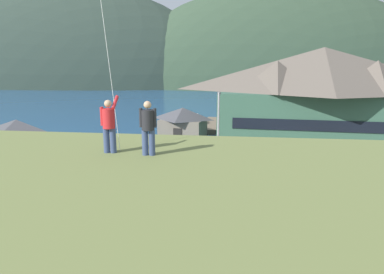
{
  "coord_description": "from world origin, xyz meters",
  "views": [
    {
      "loc": [
        3.04,
        -18.32,
        9.65
      ],
      "look_at": [
        -0.32,
        9.0,
        3.7
      ],
      "focal_mm": 32.52,
      "sensor_mm": 36.0,
      "label": 1
    }
  ],
  "objects_px": {
    "storage_shed_near_lot": "(19,150)",
    "parked_car_corner_spot": "(177,174)",
    "parked_car_lone_by_shed": "(111,172)",
    "person_kite_flyer": "(109,124)",
    "harbor_lodge": "(321,96)",
    "parked_car_mid_row_far": "(290,213)",
    "wharf_dock": "(216,125)",
    "parked_car_front_row_end": "(184,216)",
    "person_companion": "(148,126)",
    "moored_boat_wharfside": "(193,123)",
    "moored_boat_outer_mooring": "(240,126)",
    "parking_light_pole": "(218,128)",
    "parked_car_front_row_silver": "(84,205)",
    "parked_car_back_row_right": "(359,183)",
    "storage_shed_waterside": "(183,123)",
    "parked_car_mid_row_center": "(242,180)"
  },
  "relations": [
    {
      "from": "parked_car_back_row_right",
      "to": "parked_car_corner_spot",
      "type": "xyz_separation_m",
      "value": [
        -13.53,
        0.5,
        0.0
      ]
    },
    {
      "from": "moored_boat_wharfside",
      "to": "parked_car_corner_spot",
      "type": "bearing_deg",
      "value": -86.11
    },
    {
      "from": "wharf_dock",
      "to": "parked_car_front_row_end",
      "type": "distance_m",
      "value": 33.34
    },
    {
      "from": "moored_boat_outer_mooring",
      "to": "person_companion",
      "type": "bearing_deg",
      "value": -95.22
    },
    {
      "from": "harbor_lodge",
      "to": "parked_car_mid_row_far",
      "type": "distance_m",
      "value": 21.68
    },
    {
      "from": "parked_car_front_row_silver",
      "to": "parked_car_back_row_right",
      "type": "height_order",
      "value": "same"
    },
    {
      "from": "parked_car_front_row_silver",
      "to": "parked_car_lone_by_shed",
      "type": "height_order",
      "value": "same"
    },
    {
      "from": "harbor_lodge",
      "to": "parked_car_corner_spot",
      "type": "relative_size",
      "value": 5.48
    },
    {
      "from": "parked_car_mid_row_far",
      "to": "storage_shed_waterside",
      "type": "bearing_deg",
      "value": 112.94
    },
    {
      "from": "moored_boat_wharfside",
      "to": "wharf_dock",
      "type": "bearing_deg",
      "value": 17.76
    },
    {
      "from": "moored_boat_wharfside",
      "to": "harbor_lodge",
      "type": "bearing_deg",
      "value": -35.31
    },
    {
      "from": "parked_car_front_row_end",
      "to": "parking_light_pole",
      "type": "height_order",
      "value": "parking_light_pole"
    },
    {
      "from": "wharf_dock",
      "to": "person_companion",
      "type": "relative_size",
      "value": 6.52
    },
    {
      "from": "storage_shed_near_lot",
      "to": "moored_boat_wharfside",
      "type": "relative_size",
      "value": 1.2
    },
    {
      "from": "moored_boat_wharfside",
      "to": "moored_boat_outer_mooring",
      "type": "bearing_deg",
      "value": -12.56
    },
    {
      "from": "wharf_dock",
      "to": "parked_car_lone_by_shed",
      "type": "distance_m",
      "value": 26.93
    },
    {
      "from": "storage_shed_near_lot",
      "to": "parked_car_corner_spot",
      "type": "relative_size",
      "value": 1.77
    },
    {
      "from": "parked_car_mid_row_far",
      "to": "parked_car_mid_row_center",
      "type": "height_order",
      "value": "same"
    },
    {
      "from": "parked_car_back_row_right",
      "to": "parked_car_mid_row_far",
      "type": "xyz_separation_m",
      "value": [
        -5.77,
        -5.92,
        0.0
      ]
    },
    {
      "from": "storage_shed_near_lot",
      "to": "parking_light_pole",
      "type": "height_order",
      "value": "parking_light_pole"
    },
    {
      "from": "wharf_dock",
      "to": "parking_light_pole",
      "type": "relative_size",
      "value": 1.6
    },
    {
      "from": "storage_shed_near_lot",
      "to": "person_kite_flyer",
      "type": "bearing_deg",
      "value": -47.89
    },
    {
      "from": "harbor_lodge",
      "to": "parked_car_mid_row_center",
      "type": "height_order",
      "value": "harbor_lodge"
    },
    {
      "from": "parked_car_front_row_silver",
      "to": "wharf_dock",
      "type": "bearing_deg",
      "value": 79.15
    },
    {
      "from": "person_kite_flyer",
      "to": "person_companion",
      "type": "distance_m",
      "value": 1.35
    },
    {
      "from": "parked_car_corner_spot",
      "to": "parked_car_mid_row_center",
      "type": "height_order",
      "value": "same"
    },
    {
      "from": "moored_boat_wharfside",
      "to": "person_kite_flyer",
      "type": "height_order",
      "value": "person_kite_flyer"
    },
    {
      "from": "storage_shed_waterside",
      "to": "parked_car_mid_row_far",
      "type": "height_order",
      "value": "storage_shed_waterside"
    },
    {
      "from": "storage_shed_near_lot",
      "to": "moored_boat_outer_mooring",
      "type": "bearing_deg",
      "value": 52.96
    },
    {
      "from": "parked_car_front_row_silver",
      "to": "moored_boat_outer_mooring",
      "type": "bearing_deg",
      "value": 71.89
    },
    {
      "from": "parked_car_lone_by_shed",
      "to": "person_kite_flyer",
      "type": "xyz_separation_m",
      "value": [
        5.66,
        -14.89,
        6.61
      ]
    },
    {
      "from": "moored_boat_wharfside",
      "to": "parked_car_lone_by_shed",
      "type": "xyz_separation_m",
      "value": [
        -3.62,
        -24.94,
        0.34
      ]
    },
    {
      "from": "wharf_dock",
      "to": "parked_car_mid_row_far",
      "type": "distance_m",
      "value": 32.85
    },
    {
      "from": "parked_car_front_row_silver",
      "to": "parking_light_pole",
      "type": "distance_m",
      "value": 12.97
    },
    {
      "from": "parked_car_front_row_silver",
      "to": "parking_light_pole",
      "type": "xyz_separation_m",
      "value": [
        7.7,
        9.95,
        3.13
      ]
    },
    {
      "from": "moored_boat_wharfside",
      "to": "parked_car_front_row_end",
      "type": "height_order",
      "value": "moored_boat_wharfside"
    },
    {
      "from": "storage_shed_near_lot",
      "to": "moored_boat_wharfside",
      "type": "distance_m",
      "value": 27.72
    },
    {
      "from": "moored_boat_outer_mooring",
      "to": "person_companion",
      "type": "xyz_separation_m",
      "value": [
        -3.51,
        -38.46,
        6.94
      ]
    },
    {
      "from": "harbor_lodge",
      "to": "person_kite_flyer",
      "type": "relative_size",
      "value": 12.81
    },
    {
      "from": "parked_car_back_row_right",
      "to": "person_companion",
      "type": "bearing_deg",
      "value": -128.81
    },
    {
      "from": "storage_shed_near_lot",
      "to": "parked_car_corner_spot",
      "type": "height_order",
      "value": "storage_shed_near_lot"
    },
    {
      "from": "parked_car_back_row_right",
      "to": "parked_car_front_row_end",
      "type": "height_order",
      "value": "same"
    },
    {
      "from": "harbor_lodge",
      "to": "storage_shed_near_lot",
      "type": "bearing_deg",
      "value": -151.57
    },
    {
      "from": "wharf_dock",
      "to": "person_kite_flyer",
      "type": "relative_size",
      "value": 6.11
    },
    {
      "from": "parked_car_mid_row_far",
      "to": "person_companion",
      "type": "relative_size",
      "value": 2.44
    },
    {
      "from": "parked_car_mid_row_center",
      "to": "moored_boat_outer_mooring",
      "type": "bearing_deg",
      "value": 89.64
    },
    {
      "from": "storage_shed_waterside",
      "to": "storage_shed_near_lot",
      "type": "bearing_deg",
      "value": -122.22
    },
    {
      "from": "wharf_dock",
      "to": "parking_light_pole",
      "type": "bearing_deg",
      "value": -86.37
    },
    {
      "from": "parking_light_pole",
      "to": "person_kite_flyer",
      "type": "height_order",
      "value": "person_kite_flyer"
    },
    {
      "from": "moored_boat_outer_mooring",
      "to": "parked_car_front_row_end",
      "type": "distance_m",
      "value": 30.93
    }
  ]
}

